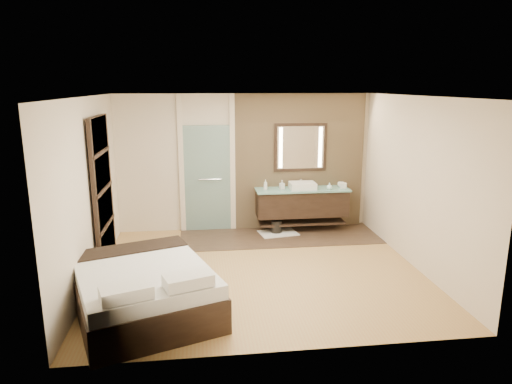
{
  "coord_description": "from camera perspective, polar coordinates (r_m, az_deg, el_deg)",
  "views": [
    {
      "loc": [
        -0.89,
        -6.66,
        2.87
      ],
      "look_at": [
        0.02,
        0.6,
        1.14
      ],
      "focal_mm": 32.0,
      "sensor_mm": 36.0,
      "label": 1
    }
  ],
  "objects": [
    {
      "name": "bed",
      "position": [
        6.11,
        -13.87,
        -11.77
      ],
      "size": [
        2.16,
        2.4,
        0.76
      ],
      "rotation": [
        0.0,
        0.0,
        0.34
      ],
      "color": "black",
      "rests_on": "floor"
    },
    {
      "name": "vanity",
      "position": [
        9.1,
        5.75,
        -1.33
      ],
      "size": [
        1.85,
        0.55,
        0.88
      ],
      "color": "black",
      "rests_on": "stone_wall"
    },
    {
      "name": "tile_strip",
      "position": [
        8.87,
        2.95,
        -5.54
      ],
      "size": [
        3.8,
        1.3,
        0.01
      ],
      "primitive_type": "cube",
      "color": "#36261D",
      "rests_on": "floor"
    },
    {
      "name": "soap_bottle_a",
      "position": [
        8.87,
        1.19,
        0.91
      ],
      "size": [
        0.1,
        0.1,
        0.2
      ],
      "primitive_type": "imported",
      "rotation": [
        0.0,
        0.0,
        -0.29
      ],
      "color": "silver",
      "rests_on": "vanity"
    },
    {
      "name": "floor",
      "position": [
        7.31,
        0.46,
        -9.81
      ],
      "size": [
        5.0,
        5.0,
        0.0
      ],
      "primitive_type": "plane",
      "color": "#AD7F48",
      "rests_on": "ground"
    },
    {
      "name": "soap_bottle_b",
      "position": [
        8.93,
        3.27,
        0.92
      ],
      "size": [
        0.1,
        0.1,
        0.18
      ],
      "primitive_type": "imported",
      "rotation": [
        0.0,
        0.0,
        0.3
      ],
      "color": "#B2B2B2",
      "rests_on": "vanity"
    },
    {
      "name": "mirror_unit",
      "position": [
        9.12,
        5.58,
        5.57
      ],
      "size": [
        1.06,
        0.04,
        0.96
      ],
      "color": "black",
      "rests_on": "stone_wall"
    },
    {
      "name": "shoji_partition",
      "position": [
        7.6,
        -18.59,
        0.01
      ],
      "size": [
        0.06,
        1.2,
        2.4
      ],
      "color": "black",
      "rests_on": "floor"
    },
    {
      "name": "stone_wall",
      "position": [
        9.22,
        5.46,
        3.76
      ],
      "size": [
        2.6,
        0.08,
        2.7
      ],
      "primitive_type": "cube",
      "color": "tan",
      "rests_on": "floor"
    },
    {
      "name": "tissue_box",
      "position": [
        9.19,
        10.86,
        0.79
      ],
      "size": [
        0.15,
        0.15,
        0.1
      ],
      "primitive_type": "cube",
      "rotation": [
        0.0,
        0.0,
        -0.25
      ],
      "color": "silver",
      "rests_on": "vanity"
    },
    {
      "name": "waste_bin",
      "position": [
        9.0,
        2.56,
        -4.41
      ],
      "size": [
        0.21,
        0.21,
        0.26
      ],
      "primitive_type": "cylinder",
      "rotation": [
        0.0,
        0.0,
        0.02
      ],
      "color": "black",
      "rests_on": "floor"
    },
    {
      "name": "bath_mat",
      "position": [
        9.02,
        2.78,
        -5.14
      ],
      "size": [
        0.8,
        0.62,
        0.02
      ],
      "primitive_type": "cube",
      "rotation": [
        0.0,
        0.0,
        0.18
      ],
      "color": "silver",
      "rests_on": "floor"
    },
    {
      "name": "frosted_door",
      "position": [
        9.03,
        -6.1,
        2.22
      ],
      "size": [
        1.1,
        0.12,
        2.7
      ],
      "color": "#A9D6CE",
      "rests_on": "floor"
    },
    {
      "name": "cup",
      "position": [
        9.27,
        10.57,
        0.93
      ],
      "size": [
        0.17,
        0.17,
        0.1
      ],
      "primitive_type": "imported",
      "rotation": [
        0.0,
        0.0,
        -0.3
      ],
      "color": "white",
      "rests_on": "vanity"
    },
    {
      "name": "soap_bottle_c",
      "position": [
        9.02,
        9.17,
        0.74
      ],
      "size": [
        0.12,
        0.12,
        0.14
      ],
      "primitive_type": "imported",
      "rotation": [
        0.0,
        0.0,
        -0.13
      ],
      "color": "#B8E7E6",
      "rests_on": "vanity"
    }
  ]
}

